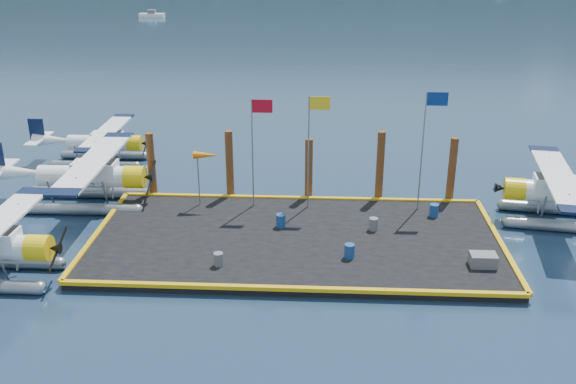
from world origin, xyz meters
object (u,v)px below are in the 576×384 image
(flagpole_yellow, at_px, (312,135))
(piling_3, at_px, (380,168))
(crate, at_px, (483,260))
(piling_0, at_px, (152,167))
(flagpole_blue, at_px, (427,134))
(piling_4, at_px, (452,172))
(drum_2, at_px, (373,224))
(piling_1, at_px, (230,166))
(seaplane_c, at_px, (103,145))
(piling_2, at_px, (309,171))
(drum_4, at_px, (434,210))
(seaplane_d, at_px, (564,196))
(drum_1, at_px, (349,251))
(seaplane_b, at_px, (89,179))
(drum_3, at_px, (218,259))
(flagpole_red, at_px, (256,137))
(drum_0, at_px, (281,221))
(windsock, at_px, (206,156))

(flagpole_yellow, bearing_deg, piling_3, 22.85)
(crate, distance_m, piling_0, 18.88)
(flagpole_blue, bearing_deg, piling_4, 41.58)
(drum_2, bearing_deg, piling_1, 151.00)
(seaplane_c, distance_m, piling_2, 15.00)
(piling_2, bearing_deg, drum_4, -20.31)
(drum_4, relative_size, piling_2, 0.18)
(seaplane_d, bearing_deg, piling_2, 89.50)
(drum_1, xyz_separation_m, piling_1, (-6.58, 7.44, 1.36))
(seaplane_b, xyz_separation_m, piling_2, (12.28, 1.22, 0.28))
(drum_2, bearing_deg, piling_4, 43.60)
(seaplane_b, distance_m, drum_4, 19.08)
(drum_2, bearing_deg, seaplane_d, 12.74)
(crate, height_order, flagpole_yellow, flagpole_yellow)
(drum_3, height_order, crate, drum_3)
(drum_3, height_order, flagpole_red, flagpole_red)
(crate, xyz_separation_m, piling_1, (-12.59, 7.93, 1.40))
(drum_2, distance_m, drum_3, 8.38)
(drum_0, distance_m, flagpole_red, 4.74)
(seaplane_c, relative_size, windsock, 2.76)
(seaplane_c, relative_size, drum_1, 12.82)
(piling_0, bearing_deg, flagpole_red, -14.46)
(seaplane_b, height_order, drum_1, seaplane_b)
(windsock, height_order, piling_2, piling_2)
(seaplane_b, relative_size, seaplane_d, 1.03)
(flagpole_blue, bearing_deg, drum_1, -125.21)
(drum_3, relative_size, flagpole_red, 0.10)
(piling_2, height_order, piling_4, piling_4)
(piling_0, relative_size, piling_4, 1.00)
(drum_1, height_order, piling_2, piling_2)
(seaplane_d, relative_size, piling_4, 2.53)
(drum_0, bearing_deg, flagpole_blue, 19.36)
(windsock, distance_m, piling_2, 5.90)
(drum_0, distance_m, drum_1, 4.66)
(drum_0, bearing_deg, drum_3, -120.92)
(windsock, relative_size, piling_1, 0.74)
(crate, relative_size, piling_2, 0.31)
(piling_2, bearing_deg, windsock, -163.85)
(drum_2, distance_m, piling_3, 4.65)
(drum_1, height_order, piling_3, piling_3)
(seaplane_b, xyz_separation_m, flagpole_blue, (18.48, -0.38, 3.07))
(seaplane_d, relative_size, drum_3, 16.33)
(flagpole_blue, bearing_deg, piling_1, 171.49)
(piling_1, bearing_deg, drum_0, -53.15)
(seaplane_c, xyz_separation_m, flagpole_blue, (20.01, -7.43, 3.35))
(seaplane_b, relative_size, piling_0, 2.60)
(seaplane_c, relative_size, flagpole_yellow, 1.39)
(drum_3, relative_size, piling_3, 0.14)
(drum_1, relative_size, piling_2, 0.18)
(seaplane_c, distance_m, seaplane_d, 28.44)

